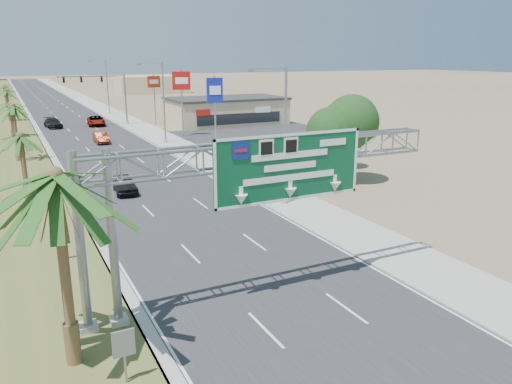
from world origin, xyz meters
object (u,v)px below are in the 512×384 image
object	(u,v)px
sign_gantry	(254,168)
palm_near	(54,177)
car_left_lane	(125,184)
store_building	(227,111)
pole_sign_red_near	(181,85)
car_right_lane	(96,121)
car_far	(53,123)
pole_sign_blue	(215,93)
signal_mast	(112,95)
car_mid_lane	(101,138)
pole_sign_red_far	(154,85)

from	to	relation	value
sign_gantry	palm_near	world-z (taller)	palm_near
car_left_lane	store_building	bearing A→B (deg)	59.54
palm_near	pole_sign_red_near	size ratio (longest dim) A/B	0.94
car_right_lane	car_far	distance (m)	6.36
palm_near	pole_sign_blue	distance (m)	46.43
palm_near	store_building	world-z (taller)	palm_near
signal_mast	car_far	bearing A→B (deg)	169.60
palm_near	car_left_lane	size ratio (longest dim) A/B	1.98
car_right_lane	car_left_lane	bearing A→B (deg)	-91.35
sign_gantry	car_left_lane	world-z (taller)	sign_gantry
signal_mast	car_far	distance (m)	9.98
car_right_lane	car_far	bearing A→B (deg)	-178.28
pole_sign_blue	store_building	bearing A→B (deg)	62.41
store_building	car_far	xyz separation A→B (m)	(-25.77, 7.61, -1.27)
car_far	pole_sign_blue	world-z (taller)	pole_sign_blue
sign_gantry	car_far	bearing A→B (deg)	92.44
car_mid_lane	signal_mast	bearing A→B (deg)	73.66
car_mid_lane	car_far	size ratio (longest dim) A/B	0.85
car_right_lane	pole_sign_red_near	distance (m)	19.85
store_building	pole_sign_red_near	bearing A→B (deg)	-138.38
car_mid_lane	store_building	bearing A→B (deg)	25.38
car_right_lane	pole_sign_blue	distance (m)	27.14
sign_gantry	car_left_lane	xyz separation A→B (m)	(-1.30, 20.73, -5.34)
pole_sign_red_near	pole_sign_red_far	distance (m)	14.09
signal_mast	store_building	xyz separation A→B (m)	(16.83, -5.97, -2.85)
signal_mast	pole_sign_red_near	bearing A→B (deg)	-68.05
sign_gantry	pole_sign_blue	distance (m)	41.32
sign_gantry	pole_sign_red_far	size ratio (longest dim) A/B	2.13
pole_sign_red_far	store_building	bearing A→B (deg)	-23.80
sign_gantry	car_mid_lane	size ratio (longest dim) A/B	3.93
palm_near	car_right_lane	distance (m)	66.56
car_right_lane	pole_sign_red_far	world-z (taller)	pole_sign_red_far
signal_mast	car_right_lane	size ratio (longest dim) A/B	1.88
store_building	car_far	size ratio (longest dim) A/B	3.57
car_far	pole_sign_blue	xyz separation A→B (m)	(16.77, -24.84, 5.55)
sign_gantry	pole_sign_red_near	xyz separation A→B (m)	(12.44, 46.64, 0.94)
signal_mast	pole_sign_red_far	distance (m)	6.60
palm_near	car_left_lane	bearing A→B (deg)	73.21
car_left_lane	pole_sign_blue	distance (m)	24.39
signal_mast	sign_gantry	bearing A→B (deg)	-95.74
car_left_lane	car_far	size ratio (longest dim) A/B	0.83
pole_sign_red_near	car_far	bearing A→B (deg)	131.63
car_left_lane	pole_sign_red_near	xyz separation A→B (m)	(13.74, 25.90, 6.28)
signal_mast	car_left_lane	size ratio (longest dim) A/B	2.44
car_left_lane	car_right_lane	xyz separation A→B (m)	(4.94, 42.56, 0.04)
palm_near	pole_sign_red_near	world-z (taller)	pole_sign_red_near
palm_near	signal_mast	bearing A→B (deg)	77.34
car_mid_lane	sign_gantry	bearing A→B (deg)	-90.88
car_mid_lane	pole_sign_blue	xyz separation A→B (m)	(12.73, -7.27, 5.58)
store_building	pole_sign_red_far	bearing A→B (deg)	156.20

